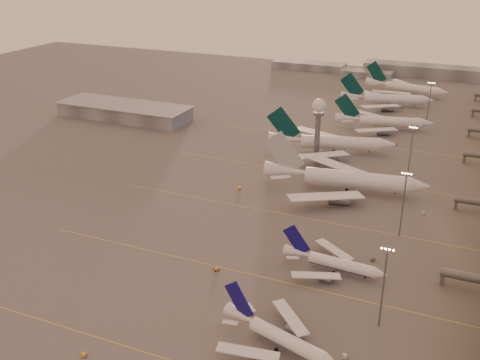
% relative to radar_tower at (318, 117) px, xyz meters
% --- Properties ---
extents(ground, '(700.00, 700.00, 0.00)m').
position_rel_radar_tower_xyz_m(ground, '(-5.00, -120.00, -20.95)').
color(ground, '#565353').
rests_on(ground, ground).
extents(taxiway_markings, '(180.00, 185.25, 0.02)m').
position_rel_radar_tower_xyz_m(taxiway_markings, '(25.00, -64.00, -20.94)').
color(taxiway_markings, '#D2C84A').
rests_on(taxiway_markings, ground).
extents(hangar, '(82.00, 27.00, 8.50)m').
position_rel_radar_tower_xyz_m(hangar, '(-125.00, 20.00, -16.63)').
color(hangar, slate).
rests_on(hangar, ground).
extents(radar_tower, '(6.40, 6.40, 31.10)m').
position_rel_radar_tower_xyz_m(radar_tower, '(0.00, 0.00, 0.00)').
color(radar_tower, slate).
rests_on(radar_tower, ground).
extents(mast_a, '(3.60, 0.56, 25.00)m').
position_rel_radar_tower_xyz_m(mast_a, '(53.00, -120.00, -7.21)').
color(mast_a, slate).
rests_on(mast_a, ground).
extents(mast_b, '(3.60, 0.56, 25.00)m').
position_rel_radar_tower_xyz_m(mast_b, '(50.00, -65.00, -7.21)').
color(mast_b, slate).
rests_on(mast_b, ground).
extents(mast_c, '(3.60, 0.56, 25.00)m').
position_rel_radar_tower_xyz_m(mast_c, '(45.00, -10.00, -7.21)').
color(mast_c, slate).
rests_on(mast_c, ground).
extents(mast_d, '(3.60, 0.56, 25.00)m').
position_rel_radar_tower_xyz_m(mast_d, '(43.00, 80.00, -7.21)').
color(mast_d, slate).
rests_on(mast_d, ground).
extents(distant_horizon, '(165.00, 37.50, 9.00)m').
position_rel_radar_tower_xyz_m(distant_horizon, '(-2.38, 205.14, -17.06)').
color(distant_horizon, slate).
rests_on(distant_horizon, ground).
extents(narrowbody_near, '(35.42, 27.86, 14.21)m').
position_rel_radar_tower_xyz_m(narrowbody_near, '(30.86, -139.53, -18.07)').
color(narrowbody_near, white).
rests_on(narrowbody_near, ground).
extents(narrowbody_mid, '(34.84, 27.76, 13.61)m').
position_rel_radar_tower_xyz_m(narrowbody_mid, '(34.41, -98.06, -18.19)').
color(narrowbody_mid, white).
rests_on(narrowbody_mid, ground).
extents(widebody_white, '(69.54, 55.36, 24.55)m').
position_rel_radar_tower_xyz_m(widebody_white, '(22.57, -34.53, -16.69)').
color(widebody_white, white).
rests_on(widebody_white, ground).
extents(greentail_a, '(62.26, 49.59, 23.21)m').
position_rel_radar_tower_xyz_m(greentail_a, '(4.99, 9.59, -16.85)').
color(greentail_a, white).
rests_on(greentail_a, ground).
extents(greentail_b, '(54.02, 43.14, 19.93)m').
position_rel_radar_tower_xyz_m(greentail_b, '(21.81, 58.97, -17.43)').
color(greentail_b, white).
rests_on(greentail_b, ground).
extents(greentail_c, '(57.87, 46.11, 21.54)m').
position_rel_radar_tower_xyz_m(greentail_c, '(14.84, 108.49, -17.15)').
color(greentail_c, white).
rests_on(greentail_c, ground).
extents(greentail_d, '(57.81, 46.30, 21.15)m').
position_rel_radar_tower_xyz_m(greentail_d, '(21.63, 144.80, -17.21)').
color(greentail_d, white).
rests_on(greentail_d, ground).
extents(gsv_truck_a, '(6.10, 3.90, 2.32)m').
position_rel_radar_tower_xyz_m(gsv_truck_a, '(-12.98, -162.45, -19.77)').
color(gsv_truck_a, orange).
rests_on(gsv_truck_a, ground).
extents(gsv_catering_a, '(5.45, 3.28, 4.17)m').
position_rel_radar_tower_xyz_m(gsv_catering_a, '(47.75, -136.57, -18.86)').
color(gsv_catering_a, silver).
rests_on(gsv_catering_a, ground).
extents(gsv_tug_mid, '(3.79, 3.58, 0.94)m').
position_rel_radar_tower_xyz_m(gsv_tug_mid, '(-0.15, -112.51, -20.47)').
color(gsv_tug_mid, orange).
rests_on(gsv_tug_mid, ground).
extents(gsv_truck_b, '(6.43, 2.76, 2.53)m').
position_rel_radar_tower_xyz_m(gsv_truck_b, '(45.24, -86.25, -19.66)').
color(gsv_truck_b, '#5A5D5F').
rests_on(gsv_truck_b, ground).
extents(gsv_truck_c, '(4.99, 5.86, 2.31)m').
position_rel_radar_tower_xyz_m(gsv_truck_c, '(-18.84, -50.03, -19.77)').
color(gsv_truck_c, orange).
rests_on(gsv_truck_c, ground).
extents(gsv_catering_b, '(5.42, 3.42, 4.12)m').
position_rel_radar_tower_xyz_m(gsv_catering_b, '(55.95, -43.32, -18.89)').
color(gsv_catering_b, silver).
rests_on(gsv_catering_b, ground).
extents(gsv_tug_far, '(4.34, 4.13, 1.07)m').
position_rel_radar_tower_xyz_m(gsv_tug_far, '(14.94, -21.82, -20.40)').
color(gsv_tug_far, '#5A5D5F').
rests_on(gsv_tug_far, ground).
extents(gsv_truck_d, '(4.05, 5.84, 2.23)m').
position_rel_radar_tower_xyz_m(gsv_truck_d, '(-19.47, 14.71, -19.81)').
color(gsv_truck_d, orange).
rests_on(gsv_truck_d, ground).
extents(gsv_tug_hangar, '(3.57, 2.20, 1.01)m').
position_rel_radar_tower_xyz_m(gsv_tug_hangar, '(32.50, 35.05, -20.43)').
color(gsv_tug_hangar, orange).
rests_on(gsv_tug_hangar, ground).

